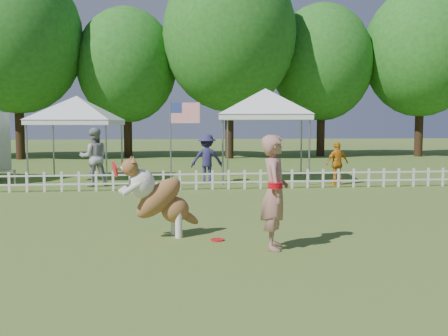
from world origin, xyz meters
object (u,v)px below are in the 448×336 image
canopy_tent_left (78,139)px  canopy_tent_right (265,136)px  frisbee_on_turf (217,240)px  flag_pole (171,144)px  handler (275,192)px  spectator_b (207,159)px  spectator_c (337,163)px  dog (160,198)px  spectator_a (94,157)px

canopy_tent_left → canopy_tent_right: canopy_tent_right is taller
frisbee_on_turf → flag_pole: bearing=95.8°
handler → spectator_b: bearing=12.5°
flag_pole → spectator_b: size_ratio=1.64×
spectator_c → canopy_tent_left: bearing=-31.8°
canopy_tent_right → spectator_b: 2.34m
handler → flag_pole: (-1.60, 8.09, 0.45)m
frisbee_on_turf → canopy_tent_left: size_ratio=0.08×
dog → spectator_c: (5.70, 7.15, 0.00)m
canopy_tent_left → flag_pole: bearing=-30.4°
frisbee_on_turf → flag_pole: 7.59m
flag_pole → spectator_c: 5.51m
dog → spectator_a: 7.99m
handler → canopy_tent_right: size_ratio=0.57×
handler → spectator_a: spectator_a is taller
dog → canopy_tent_right: size_ratio=0.45×
handler → dog: size_ratio=1.29×
spectator_c → dog: bearing=34.8°
dog → frisbee_on_turf: size_ratio=5.99×
canopy_tent_right → dog: bearing=-102.2°
handler → spectator_a: (-4.06, 8.65, 0.03)m
frisbee_on_turf → spectator_b: bearing=86.8°
dog → handler: bearing=-46.1°
flag_pole → spectator_a: size_ratio=1.45×
dog → spectator_b: size_ratio=0.85×
frisbee_on_turf → canopy_tent_left: (-4.03, 9.86, 1.46)m
flag_pole → spectator_c: (5.47, 0.05, -0.65)m
spectator_b → spectator_a: bearing=10.9°
handler → canopy_tent_left: 11.61m
canopy_tent_left → spectator_b: (4.51, -1.33, -0.63)m
handler → spectator_c: 9.02m
handler → canopy_tent_right: 9.97m
canopy_tent_left → spectator_b: canopy_tent_left is taller
dog → spectator_c: size_ratio=0.99×
dog → spectator_a: spectator_a is taller
spectator_c → flag_pole: bearing=-16.1°
flag_pole → spectator_c: size_ratio=1.91×
handler → flag_pole: bearing=21.4°
canopy_tent_left → canopy_tent_right: 6.69m
frisbee_on_turf → spectator_c: 8.87m
flag_pole → dog: bearing=-68.1°
frisbee_on_turf → spectator_c: size_ratio=0.17×
handler → spectator_a: bearing=35.4°
handler → spectator_b: handler is taller
flag_pole → spectator_a: bearing=-169.0°
dog → canopy_tent_right: (3.59, 8.80, 0.88)m
dog → frisbee_on_turf: dog is taller
canopy_tent_left → spectator_a: (0.83, -1.87, -0.52)m
dog → flag_pole: 7.14m
canopy_tent_left → spectator_c: (8.75, -2.38, -0.75)m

